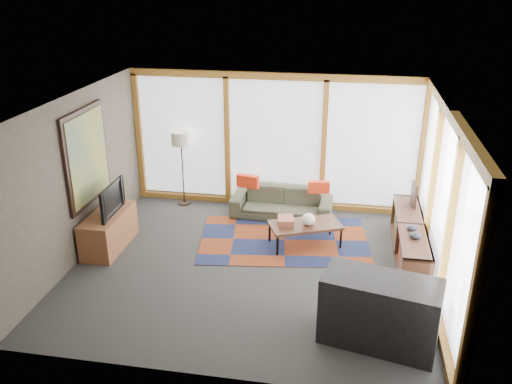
% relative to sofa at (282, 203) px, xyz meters
% --- Properties ---
extents(ground, '(5.50, 5.50, 0.00)m').
position_rel_sofa_xyz_m(ground, '(-0.22, -1.95, -0.27)').
color(ground, '#282826').
rests_on(ground, ground).
extents(room_envelope, '(5.52, 5.02, 2.62)m').
position_rel_sofa_xyz_m(room_envelope, '(0.28, -1.39, 1.27)').
color(room_envelope, '#40372E').
rests_on(room_envelope, ground).
extents(rug, '(3.07, 2.20, 0.01)m').
position_rel_sofa_xyz_m(rug, '(0.17, -0.97, -0.27)').
color(rug, maroon).
rests_on(rug, ground).
extents(sofa, '(1.88, 0.78, 0.54)m').
position_rel_sofa_xyz_m(sofa, '(0.00, 0.00, 0.00)').
color(sofa, '#3D3E2C').
rests_on(sofa, ground).
extents(pillow_left, '(0.44, 0.21, 0.23)m').
position_rel_sofa_xyz_m(pillow_left, '(-0.64, 0.00, 0.39)').
color(pillow_left, red).
rests_on(pillow_left, sofa).
extents(pillow_right, '(0.40, 0.17, 0.21)m').
position_rel_sofa_xyz_m(pillow_right, '(0.67, -0.05, 0.38)').
color(pillow_right, red).
rests_on(pillow_right, sofa).
extents(floor_lamp, '(0.37, 0.37, 1.48)m').
position_rel_sofa_xyz_m(floor_lamp, '(-1.98, 0.25, 0.47)').
color(floor_lamp, '#302419').
rests_on(floor_lamp, ground).
extents(coffee_table, '(1.30, 1.00, 0.39)m').
position_rel_sofa_xyz_m(coffee_table, '(0.53, -1.08, -0.08)').
color(coffee_table, '#341C13').
rests_on(coffee_table, ground).
extents(book_stack, '(0.31, 0.36, 0.11)m').
position_rel_sofa_xyz_m(book_stack, '(0.21, -1.12, 0.17)').
color(book_stack, brown).
rests_on(book_stack, coffee_table).
extents(vase, '(0.28, 0.28, 0.20)m').
position_rel_sofa_xyz_m(vase, '(0.58, -1.10, 0.22)').
color(vase, silver).
rests_on(vase, coffee_table).
extents(bookshelf, '(0.43, 2.37, 0.59)m').
position_rel_sofa_xyz_m(bookshelf, '(2.21, -1.19, 0.02)').
color(bookshelf, '#341C13').
rests_on(bookshelf, ground).
extents(bowl_a, '(0.21, 0.21, 0.09)m').
position_rel_sofa_xyz_m(bowl_a, '(2.22, -1.70, 0.37)').
color(bowl_a, black).
rests_on(bowl_a, bookshelf).
extents(bowl_b, '(0.17, 0.17, 0.08)m').
position_rel_sofa_xyz_m(bowl_b, '(2.19, -1.43, 0.36)').
color(bowl_b, black).
rests_on(bowl_b, bookshelf).
extents(shelf_picture, '(0.07, 0.31, 0.41)m').
position_rel_sofa_xyz_m(shelf_picture, '(2.29, -0.48, 0.52)').
color(shelf_picture, black).
rests_on(shelf_picture, bookshelf).
extents(tv_console, '(0.51, 1.23, 0.61)m').
position_rel_sofa_xyz_m(tv_console, '(-2.66, -1.72, 0.04)').
color(tv_console, brown).
rests_on(tv_console, ground).
extents(television, '(0.14, 0.89, 0.51)m').
position_rel_sofa_xyz_m(television, '(-2.63, -1.71, 0.60)').
color(television, black).
rests_on(television, tv_console).
extents(bar_counter, '(1.51, 0.95, 0.89)m').
position_rel_sofa_xyz_m(bar_counter, '(1.66, -3.48, 0.17)').
color(bar_counter, black).
rests_on(bar_counter, ground).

